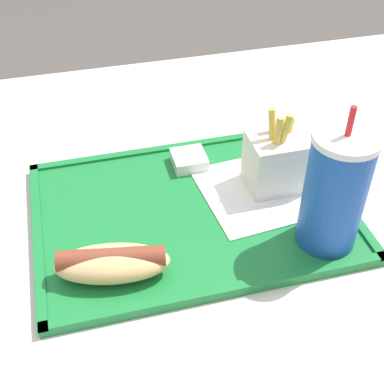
# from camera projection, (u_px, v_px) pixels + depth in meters

# --- Properties ---
(dining_table) EXTENTS (1.31, 0.86, 0.72)m
(dining_table) POSITION_uv_depth(u_px,v_px,m) (190.00, 352.00, 0.97)
(dining_table) COLOR beige
(dining_table) RESTS_ON ground_plane
(food_tray) EXTENTS (0.41, 0.30, 0.01)m
(food_tray) POSITION_uv_depth(u_px,v_px,m) (192.00, 212.00, 0.72)
(food_tray) COLOR #197233
(food_tray) RESTS_ON dining_table
(paper_napkin) EXTENTS (0.19, 0.17, 0.00)m
(paper_napkin) POSITION_uv_depth(u_px,v_px,m) (268.00, 188.00, 0.74)
(paper_napkin) COLOR white
(paper_napkin) RESTS_ON food_tray
(soda_cup) EXTENTS (0.08, 0.08, 0.19)m
(soda_cup) POSITION_uv_depth(u_px,v_px,m) (335.00, 191.00, 0.62)
(soda_cup) COLOR #194CA5
(soda_cup) RESTS_ON food_tray
(hot_dog_far) EXTENTS (0.14, 0.08, 0.04)m
(hot_dog_far) POSITION_uv_depth(u_px,v_px,m) (112.00, 262.00, 0.61)
(hot_dog_far) COLOR #DBB270
(hot_dog_far) RESTS_ON food_tray
(fries_carton) EXTENTS (0.08, 0.06, 0.12)m
(fries_carton) POSITION_uv_depth(u_px,v_px,m) (277.00, 161.00, 0.72)
(fries_carton) COLOR silver
(fries_carton) RESTS_ON food_tray
(sauce_cup_mayo) EXTENTS (0.05, 0.05, 0.02)m
(sauce_cup_mayo) POSITION_uv_depth(u_px,v_px,m) (189.00, 159.00, 0.78)
(sauce_cup_mayo) COLOR silver
(sauce_cup_mayo) RESTS_ON food_tray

